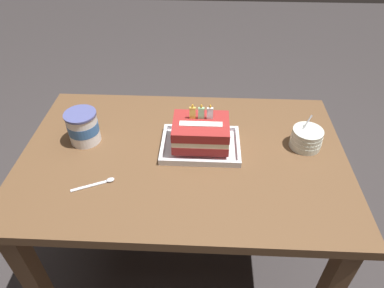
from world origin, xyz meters
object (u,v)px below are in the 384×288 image
(serving_spoon_near_tray, at_px, (101,182))
(bowl_stack, at_px, (306,138))
(ice_cream_tub, at_px, (83,127))
(birthday_cake, at_px, (201,132))
(foil_tray, at_px, (200,146))

(serving_spoon_near_tray, bearing_deg, bowl_stack, 17.54)
(ice_cream_tub, bearing_deg, birthday_cake, -2.86)
(bowl_stack, bearing_deg, birthday_cake, -176.13)
(birthday_cake, relative_size, bowl_stack, 1.62)
(birthday_cake, bearing_deg, foil_tray, -90.00)
(bowl_stack, bearing_deg, ice_cream_tub, -179.69)
(foil_tray, relative_size, birthday_cake, 1.44)
(foil_tray, xyz_separation_m, birthday_cake, (-0.00, 0.00, 0.06))
(bowl_stack, relative_size, ice_cream_tub, 0.99)
(foil_tray, distance_m, ice_cream_tub, 0.43)
(birthday_cake, distance_m, serving_spoon_near_tray, 0.37)
(foil_tray, height_order, ice_cream_tub, ice_cream_tub)
(bowl_stack, distance_m, ice_cream_tub, 0.80)
(ice_cream_tub, height_order, serving_spoon_near_tray, ice_cream_tub)
(bowl_stack, height_order, ice_cream_tub, same)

